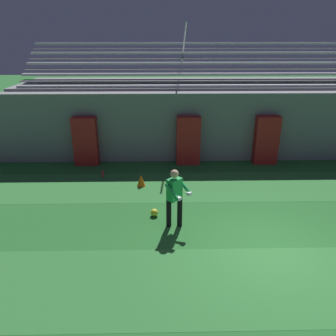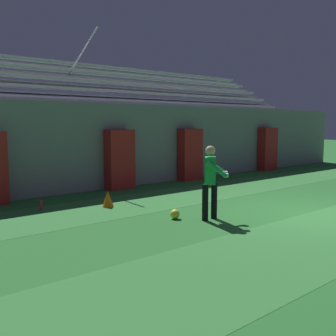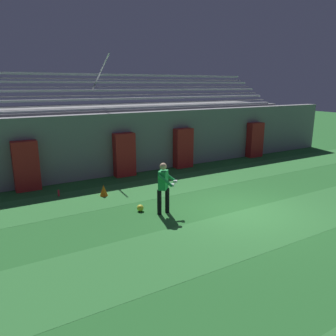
{
  "view_description": "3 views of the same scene",
  "coord_description": "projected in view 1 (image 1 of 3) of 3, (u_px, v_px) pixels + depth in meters",
  "views": [
    {
      "loc": [
        -2.66,
        -6.63,
        4.85
      ],
      "look_at": [
        -2.46,
        2.69,
        1.1
      ],
      "focal_mm": 35.0,
      "sensor_mm": 36.0,
      "label": 1
    },
    {
      "loc": [
        -8.62,
        -4.88,
        2.17
      ],
      "look_at": [
        -2.21,
        2.75,
        1.02
      ],
      "focal_mm": 42.0,
      "sensor_mm": 36.0,
      "label": 2
    },
    {
      "loc": [
        -7.23,
        -7.4,
        4.01
      ],
      "look_at": [
        -1.9,
        1.57,
        1.36
      ],
      "focal_mm": 35.0,
      "sensor_mm": 36.0,
      "label": 3
    }
  ],
  "objects": [
    {
      "name": "turf_stripe_far",
      "position": [
        238.0,
        186.0,
        11.45
      ],
      "size": [
        28.0,
        2.43,
        0.01
      ],
      "primitive_type": "cube",
      "color": "#337A38",
      "rests_on": "ground"
    },
    {
      "name": "traffic_cone",
      "position": [
        141.0,
        180.0,
        11.36
      ],
      "size": [
        0.3,
        0.3,
        0.42
      ],
      "primitive_type": "cone",
      "color": "orange",
      "rests_on": "ground"
    },
    {
      "name": "turf_stripe_mid",
      "position": [
        288.0,
        282.0,
        6.94
      ],
      "size": [
        28.0,
        2.43,
        0.01
      ],
      "primitive_type": "cube",
      "color": "#337A38",
      "rests_on": "ground"
    },
    {
      "name": "bleacher_stand",
      "position": [
        217.0,
        112.0,
        15.65
      ],
      "size": [
        18.0,
        4.05,
        5.43
      ],
      "color": "gray",
      "rests_on": "ground"
    },
    {
      "name": "water_bottle",
      "position": [
        103.0,
        174.0,
        12.12
      ],
      "size": [
        0.07,
        0.07,
        0.24
      ],
      "primitive_type": "cylinder",
      "color": "red",
      "rests_on": "ground"
    },
    {
      "name": "ground_plane",
      "position": [
        271.0,
        250.0,
        8.01
      ],
      "size": [
        80.0,
        80.0,
        0.0
      ],
      "primitive_type": "plane",
      "color": "#286B2D"
    },
    {
      "name": "soccer_ball",
      "position": [
        154.0,
        213.0,
        9.49
      ],
      "size": [
        0.22,
        0.22,
        0.22
      ],
      "primitive_type": "sphere",
      "color": "yellow",
      "rests_on": "ground"
    },
    {
      "name": "padding_pillar_gate_right",
      "position": [
        266.0,
        140.0,
        13.2
      ],
      "size": [
        0.94,
        0.44,
        1.95
      ],
      "primitive_type": "cube",
      "color": "#B21E1E",
      "rests_on": "ground"
    },
    {
      "name": "goalkeeper",
      "position": [
        175.0,
        195.0,
        8.66
      ],
      "size": [
        0.74,
        0.74,
        1.67
      ],
      "color": "black",
      "rests_on": "ground"
    },
    {
      "name": "padding_pillar_far_left",
      "position": [
        86.0,
        141.0,
        13.05
      ],
      "size": [
        0.94,
        0.44,
        1.95
      ],
      "primitive_type": "cube",
      "color": "#B21E1E",
      "rests_on": "ground"
    },
    {
      "name": "back_wall",
      "position": [
        225.0,
        127.0,
        13.52
      ],
      "size": [
        24.0,
        0.6,
        2.8
      ],
      "primitive_type": "cube",
      "color": "gray",
      "rests_on": "ground"
    },
    {
      "name": "padding_pillar_gate_left",
      "position": [
        188.0,
        141.0,
        13.13
      ],
      "size": [
        0.94,
        0.44,
        1.95
      ],
      "primitive_type": "cube",
      "color": "#B21E1E",
      "rests_on": "ground"
    }
  ]
}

